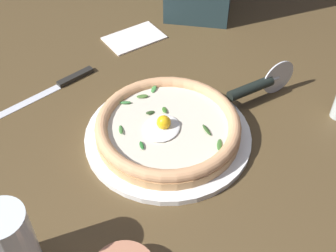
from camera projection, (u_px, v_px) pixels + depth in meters
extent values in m
cube|color=brown|center=(155.00, 135.00, 0.86)|extent=(2.40, 2.40, 0.03)
cylinder|color=white|center=(168.00, 136.00, 0.83)|extent=(0.32, 0.32, 0.01)
cylinder|color=tan|center=(168.00, 130.00, 0.82)|extent=(0.27, 0.27, 0.02)
torus|color=tan|center=(168.00, 124.00, 0.81)|extent=(0.27, 0.27, 0.02)
cylinder|color=beige|center=(168.00, 126.00, 0.81)|extent=(0.23, 0.23, 0.00)
ellipsoid|color=white|center=(161.00, 128.00, 0.80)|extent=(0.08, 0.07, 0.01)
sphere|color=yellow|center=(164.00, 122.00, 0.80)|extent=(0.03, 0.03, 0.03)
ellipsoid|color=#3A592C|center=(150.00, 113.00, 0.83)|extent=(0.02, 0.02, 0.01)
ellipsoid|color=#266828|center=(142.00, 145.00, 0.77)|extent=(0.02, 0.02, 0.00)
ellipsoid|color=#375D28|center=(207.00, 130.00, 0.80)|extent=(0.03, 0.03, 0.01)
ellipsoid|color=#4D9041|center=(121.00, 130.00, 0.80)|extent=(0.03, 0.02, 0.01)
ellipsoid|color=#468830|center=(165.00, 110.00, 0.84)|extent=(0.02, 0.02, 0.01)
ellipsoid|color=#3D803B|center=(154.00, 89.00, 0.88)|extent=(0.02, 0.01, 0.01)
ellipsoid|color=#43692D|center=(142.00, 96.00, 0.87)|extent=(0.02, 0.02, 0.01)
ellipsoid|color=#498338|center=(219.00, 145.00, 0.77)|extent=(0.03, 0.02, 0.01)
ellipsoid|color=#3A7B3D|center=(125.00, 102.00, 0.85)|extent=(0.02, 0.02, 0.01)
cylinder|color=silver|center=(278.00, 77.00, 0.91)|extent=(0.07, 0.04, 0.08)
cylinder|color=silver|center=(275.00, 79.00, 0.91)|extent=(0.02, 0.02, 0.01)
cylinder|color=black|center=(251.00, 88.00, 0.88)|extent=(0.10, 0.08, 0.02)
cube|color=silver|center=(26.00, 103.00, 0.91)|extent=(0.15, 0.07, 0.00)
cube|color=black|center=(75.00, 77.00, 0.97)|extent=(0.09, 0.05, 0.01)
cylinder|color=silver|center=(11.00, 245.00, 0.60)|extent=(0.07, 0.07, 0.13)
cube|color=white|center=(134.00, 37.00, 1.08)|extent=(0.17, 0.15, 0.01)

